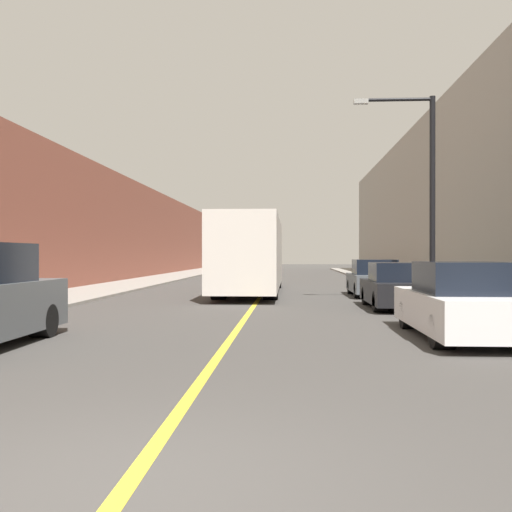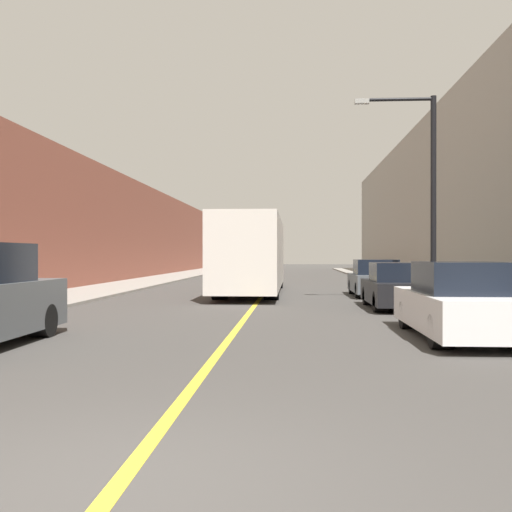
{
  "view_description": "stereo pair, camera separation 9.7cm",
  "coord_description": "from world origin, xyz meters",
  "px_view_note": "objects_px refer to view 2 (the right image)",
  "views": [
    {
      "loc": [
        1.19,
        -4.28,
        1.69
      ],
      "look_at": [
        0.24,
        12.36,
        1.65
      ],
      "focal_mm": 42.0,
      "sensor_mm": 36.0,
      "label": 1
    },
    {
      "loc": [
        1.29,
        -4.27,
        1.69
      ],
      "look_at": [
        0.24,
        12.36,
        1.65
      ],
      "focal_mm": 42.0,
      "sensor_mm": 36.0,
      "label": 2
    }
  ],
  "objects_px": {
    "bus": "(253,254)",
    "car_right_far": "(375,280)",
    "street_lamp_right": "(426,182)",
    "car_right_mid": "(399,288)",
    "car_right_near": "(459,304)"
  },
  "relations": [
    {
      "from": "bus",
      "to": "car_right_far",
      "type": "height_order",
      "value": "bus"
    },
    {
      "from": "street_lamp_right",
      "to": "car_right_near",
      "type": "bearing_deg",
      "value": -98.05
    },
    {
      "from": "bus",
      "to": "car_right_mid",
      "type": "xyz_separation_m",
      "value": [
        5.08,
        -7.33,
        -1.08
      ]
    },
    {
      "from": "car_right_near",
      "to": "street_lamp_right",
      "type": "relative_size",
      "value": 0.67
    },
    {
      "from": "car_right_mid",
      "to": "street_lamp_right",
      "type": "bearing_deg",
      "value": 59.65
    },
    {
      "from": "car_right_near",
      "to": "car_right_far",
      "type": "bearing_deg",
      "value": 90.14
    },
    {
      "from": "car_right_near",
      "to": "car_right_mid",
      "type": "bearing_deg",
      "value": 90.43
    },
    {
      "from": "car_right_mid",
      "to": "street_lamp_right",
      "type": "height_order",
      "value": "street_lamp_right"
    },
    {
      "from": "bus",
      "to": "car_right_mid",
      "type": "height_order",
      "value": "bus"
    },
    {
      "from": "street_lamp_right",
      "to": "car_right_mid",
      "type": "bearing_deg",
      "value": -120.35
    },
    {
      "from": "bus",
      "to": "street_lamp_right",
      "type": "xyz_separation_m",
      "value": [
        6.39,
        -5.11,
        2.48
      ]
    },
    {
      "from": "car_right_near",
      "to": "car_right_mid",
      "type": "relative_size",
      "value": 1.13
    },
    {
      "from": "bus",
      "to": "car_right_far",
      "type": "xyz_separation_m",
      "value": [
        5.1,
        -1.7,
        -1.06
      ]
    },
    {
      "from": "car_right_mid",
      "to": "street_lamp_right",
      "type": "distance_m",
      "value": 4.39
    },
    {
      "from": "car_right_near",
      "to": "car_right_far",
      "type": "height_order",
      "value": "car_right_near"
    }
  ]
}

